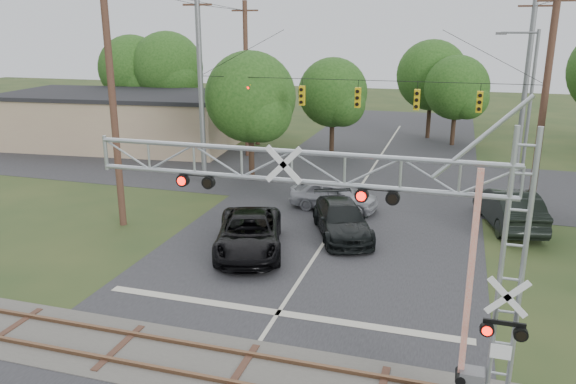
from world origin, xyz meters
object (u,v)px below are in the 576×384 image
(car_dark, at_px, (342,220))
(pickup_black, at_px, (249,233))
(commercial_building, at_px, (121,119))
(traffic_signal_span, at_px, (375,98))
(streetlight, at_px, (527,99))
(sedan_silver, at_px, (334,195))
(crossing_gantry, at_px, (371,238))

(car_dark, bearing_deg, pickup_black, -161.00)
(commercial_building, bearing_deg, car_dark, -40.77)
(pickup_black, xyz_separation_m, commercial_building, (-18.12, 18.45, 1.35))
(commercial_building, bearing_deg, traffic_signal_span, -27.40)
(car_dark, distance_m, streetlight, 15.96)
(pickup_black, bearing_deg, streetlight, 34.32)
(sedan_silver, relative_size, streetlight, 0.50)
(crossing_gantry, relative_size, pickup_black, 1.83)
(pickup_black, bearing_deg, sedan_silver, 53.92)
(sedan_silver, height_order, streetlight, streetlight)
(commercial_building, height_order, streetlight, streetlight)
(car_dark, xyz_separation_m, commercial_building, (-21.60, 15.36, 1.39))
(pickup_black, bearing_deg, traffic_signal_span, 50.47)
(pickup_black, xyz_separation_m, sedan_silver, (2.29, 6.83, -0.03))
(crossing_gantry, distance_m, traffic_signal_span, 18.59)
(crossing_gantry, xyz_separation_m, commercial_building, (-24.64, 27.26, -2.43))
(crossing_gantry, bearing_deg, streetlight, 76.76)
(car_dark, relative_size, sedan_silver, 1.16)
(pickup_black, bearing_deg, commercial_building, 116.92)
(traffic_signal_span, bearing_deg, commercial_building, 157.95)
(traffic_signal_span, relative_size, commercial_building, 1.00)
(crossing_gantry, relative_size, commercial_building, 0.57)
(pickup_black, height_order, sedan_silver, pickup_black)
(car_dark, height_order, streetlight, streetlight)
(pickup_black, height_order, car_dark, pickup_black)
(streetlight, bearing_deg, pickup_black, -128.11)
(crossing_gantry, relative_size, car_dark, 2.01)
(traffic_signal_span, relative_size, sedan_silver, 4.10)
(traffic_signal_span, xyz_separation_m, pickup_black, (-3.85, -9.55, -4.92))
(commercial_building, bearing_deg, sedan_silver, -35.01)
(pickup_black, relative_size, streetlight, 0.64)
(crossing_gantry, relative_size, sedan_silver, 2.33)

